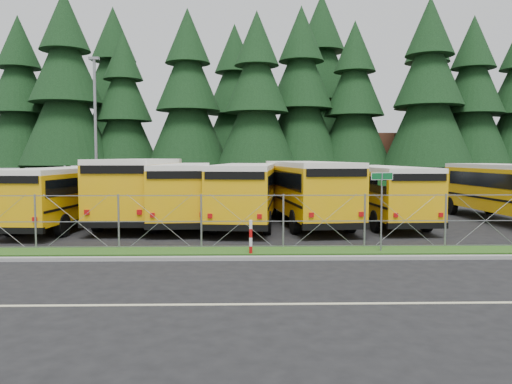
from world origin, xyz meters
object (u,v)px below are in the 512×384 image
at_px(striped_bollard, 251,238).
at_px(bus_2, 143,190).
at_px(bus_4, 247,194).
at_px(bus_5, 305,193).
at_px(bus_1, 68,197).
at_px(bus_3, 184,194).
at_px(bus_0, 17,197).
at_px(light_standard, 96,126).
at_px(street_sign, 382,195).
at_px(bus_6, 379,195).
at_px(bus_east, 508,194).

bearing_deg(striped_bollard, bus_2, 121.30).
distance_m(bus_4, bus_5, 2.97).
height_order(bus_1, bus_3, bus_3).
xyz_separation_m(bus_4, striped_bollard, (0.10, -7.82, -0.90)).
xyz_separation_m(bus_0, bus_2, (6.20, 0.64, 0.30)).
relative_size(bus_2, striped_bollard, 10.32).
bearing_deg(bus_3, light_standard, 123.02).
height_order(bus_5, light_standard, light_standard).
relative_size(bus_2, street_sign, 4.41).
xyz_separation_m(bus_3, striped_bollard, (3.28, -8.32, -0.90)).
bearing_deg(bus_3, bus_6, -4.61).
height_order(bus_1, bus_6, bus_6).
relative_size(bus_3, light_standard, 1.13).
distance_m(bus_2, striped_bollard, 10.62).
xyz_separation_m(bus_1, striped_bollard, (8.68, -7.21, -0.82)).
bearing_deg(bus_6, bus_east, -3.16).
relative_size(bus_6, light_standard, 1.08).
xyz_separation_m(bus_0, bus_5, (14.54, -0.26, 0.24)).
height_order(bus_3, bus_6, bus_3).
height_order(bus_1, bus_east, bus_east).
relative_size(bus_1, light_standard, 1.07).
distance_m(bus_3, striped_bollard, 8.99).
distance_m(bus_1, bus_3, 5.52).
height_order(bus_4, striped_bollard, bus_4).
bearing_deg(bus_6, bus_5, 178.62).
distance_m(bus_0, bus_3, 8.42).
height_order(bus_1, bus_4, bus_4).
bearing_deg(striped_bollard, light_standard, 120.36).
bearing_deg(bus_3, bus_east, -4.59).
relative_size(bus_1, street_sign, 3.86).
relative_size(bus_2, light_standard, 1.22).
bearing_deg(bus_4, street_sign, -52.51).
height_order(street_sign, striped_bollard, street_sign).
relative_size(bus_0, street_sign, 3.59).
bearing_deg(bus_0, bus_6, -1.25).
bearing_deg(bus_1, bus_3, 16.69).
bearing_deg(street_sign, bus_6, 75.30).
bearing_deg(light_standard, bus_6, -29.38).
bearing_deg(bus_5, bus_0, 172.95).
xyz_separation_m(bus_4, bus_6, (6.74, 0.39, -0.06)).
bearing_deg(bus_2, street_sign, -40.32).
distance_m(bus_east, street_sign, 11.64).
bearing_deg(street_sign, bus_1, 152.66).
bearing_deg(bus_0, striped_bollard, -36.37).
bearing_deg(bus_east, bus_6, 176.49).
xyz_separation_m(bus_3, bus_6, (9.92, -0.11, -0.06)).
relative_size(bus_0, bus_6, 0.92).
bearing_deg(bus_1, bus_2, 34.77).
height_order(bus_1, striped_bollard, bus_1).
bearing_deg(striped_bollard, street_sign, 4.43).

